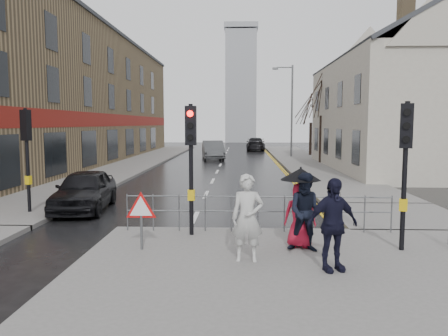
# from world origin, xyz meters

# --- Properties ---
(ground) EXTENTS (120.00, 120.00, 0.00)m
(ground) POSITION_xyz_m (0.00, 0.00, 0.00)
(ground) COLOR black
(ground) RESTS_ON ground
(near_pavement) EXTENTS (10.00, 9.00, 0.14)m
(near_pavement) POSITION_xyz_m (3.00, -3.50, 0.07)
(near_pavement) COLOR #605E5B
(near_pavement) RESTS_ON ground
(left_pavement) EXTENTS (4.00, 44.00, 0.14)m
(left_pavement) POSITION_xyz_m (-6.50, 23.00, 0.07)
(left_pavement) COLOR #605E5B
(left_pavement) RESTS_ON ground
(right_pavement) EXTENTS (4.00, 40.00, 0.14)m
(right_pavement) POSITION_xyz_m (6.50, 25.00, 0.07)
(right_pavement) COLOR #605E5B
(right_pavement) RESTS_ON ground
(pavement_bridge_right) EXTENTS (4.00, 4.20, 0.14)m
(pavement_bridge_right) POSITION_xyz_m (6.50, 3.00, 0.07)
(pavement_bridge_right) COLOR #605E5B
(pavement_bridge_right) RESTS_ON ground
(building_left_terrace) EXTENTS (8.00, 42.00, 10.00)m
(building_left_terrace) POSITION_xyz_m (-12.00, 22.00, 5.00)
(building_left_terrace) COLOR #7A6546
(building_left_terrace) RESTS_ON ground
(building_right_cream) EXTENTS (9.00, 16.40, 10.10)m
(building_right_cream) POSITION_xyz_m (12.00, 18.00, 4.78)
(building_right_cream) COLOR beige
(building_right_cream) RESTS_ON ground
(church_tower) EXTENTS (5.00, 5.00, 18.00)m
(church_tower) POSITION_xyz_m (1.50, 62.00, 9.00)
(church_tower) COLOR #989AA0
(church_tower) RESTS_ON ground
(traffic_signal_near_left) EXTENTS (0.28, 0.27, 3.40)m
(traffic_signal_near_left) POSITION_xyz_m (0.20, 0.20, 2.46)
(traffic_signal_near_left) COLOR black
(traffic_signal_near_left) RESTS_ON near_pavement
(traffic_signal_near_right) EXTENTS (0.34, 0.33, 3.40)m
(traffic_signal_near_right) POSITION_xyz_m (5.20, -1.00, 2.46)
(traffic_signal_near_right) COLOR black
(traffic_signal_near_right) RESTS_ON near_pavement
(traffic_signal_far_left) EXTENTS (0.34, 0.33, 3.40)m
(traffic_signal_far_left) POSITION_xyz_m (-5.50, 3.00, 2.46)
(traffic_signal_far_left) COLOR black
(traffic_signal_far_left) RESTS_ON left_pavement
(guard_railing_front) EXTENTS (7.14, 0.04, 1.00)m
(guard_railing_front) POSITION_xyz_m (1.95, 0.60, 0.86)
(guard_railing_front) COLOR #595B5E
(guard_railing_front) RESTS_ON near_pavement
(warning_sign) EXTENTS (0.80, 0.07, 1.35)m
(warning_sign) POSITION_xyz_m (-0.80, -1.21, 1.04)
(warning_sign) COLOR #595B5E
(warning_sign) RESTS_ON near_pavement
(street_lamp) EXTENTS (1.83, 0.25, 8.00)m
(street_lamp) POSITION_xyz_m (5.82, 28.00, 4.71)
(street_lamp) COLOR #595B5E
(street_lamp) RESTS_ON right_pavement
(tree_near) EXTENTS (2.40, 2.40, 6.58)m
(tree_near) POSITION_xyz_m (7.50, 22.00, 5.14)
(tree_near) COLOR black
(tree_near) RESTS_ON right_pavement
(tree_far) EXTENTS (2.40, 2.40, 5.64)m
(tree_far) POSITION_xyz_m (8.00, 30.00, 4.42)
(tree_far) COLOR black
(tree_far) RESTS_ON right_pavement
(pedestrian_a) EXTENTS (0.68, 0.46, 1.85)m
(pedestrian_a) POSITION_xyz_m (1.63, -1.95, 1.07)
(pedestrian_a) COLOR #B6B6B2
(pedestrian_a) RESTS_ON near_pavement
(pedestrian_b) EXTENTS (0.98, 0.83, 1.80)m
(pedestrian_b) POSITION_xyz_m (2.99, -1.16, 1.04)
(pedestrian_b) COLOR black
(pedestrian_b) RESTS_ON near_pavement
(pedestrian_with_umbrella) EXTENTS (0.96, 0.96, 1.88)m
(pedestrian_with_umbrella) POSITION_xyz_m (2.87, -0.87, 1.21)
(pedestrian_with_umbrella) COLOR #AA132A
(pedestrian_with_umbrella) RESTS_ON near_pavement
(pedestrian_d) EXTENTS (1.17, 0.76, 1.85)m
(pedestrian_d) POSITION_xyz_m (3.29, -2.49, 1.07)
(pedestrian_d) COLOR black
(pedestrian_d) RESTS_ON near_pavement
(car_parked) EXTENTS (2.08, 4.33, 1.43)m
(car_parked) POSITION_xyz_m (-4.00, 4.00, 0.71)
(car_parked) COLOR black
(car_parked) RESTS_ON ground
(car_mid) EXTENTS (2.34, 5.03, 1.60)m
(car_mid) POSITION_xyz_m (-0.86, 26.04, 0.80)
(car_mid) COLOR #444648
(car_mid) RESTS_ON ground
(car_far) EXTENTS (2.19, 5.12, 1.47)m
(car_far) POSITION_xyz_m (3.18, 38.46, 0.74)
(car_far) COLOR black
(car_far) RESTS_ON ground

